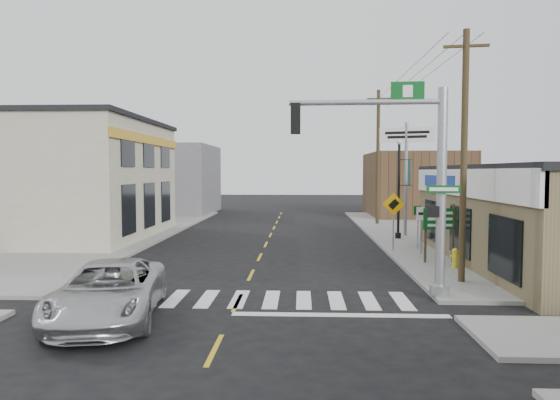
{
  "coord_description": "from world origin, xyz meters",
  "views": [
    {
      "loc": [
        1.92,
        -14.77,
        3.96
      ],
      "look_at": [
        1.05,
        5.36,
        2.8
      ],
      "focal_mm": 32.0,
      "sensor_mm": 36.0,
      "label": 1
    }
  ],
  "objects_px": {
    "guide_sign": "(440,224)",
    "utility_pole_near": "(464,154)",
    "lamp_post": "(400,181)",
    "utility_pole_far": "(378,155)",
    "bare_tree": "(488,181)",
    "suv": "(109,291)",
    "dance_center_sign": "(406,150)",
    "fire_hydrant": "(455,257)",
    "traffic_signal_pole": "(416,169)"
  },
  "relations": [
    {
      "from": "fire_hydrant",
      "to": "bare_tree",
      "type": "height_order",
      "value": "bare_tree"
    },
    {
      "from": "suv",
      "to": "guide_sign",
      "type": "distance_m",
      "value": 13.6
    },
    {
      "from": "lamp_post",
      "to": "bare_tree",
      "type": "xyz_separation_m",
      "value": [
        1.88,
        -8.33,
        0.17
      ]
    },
    {
      "from": "lamp_post",
      "to": "guide_sign",
      "type": "bearing_deg",
      "value": -94.61
    },
    {
      "from": "traffic_signal_pole",
      "to": "utility_pole_far",
      "type": "bearing_deg",
      "value": 86.6
    },
    {
      "from": "guide_sign",
      "to": "utility_pole_far",
      "type": "bearing_deg",
      "value": 85.31
    },
    {
      "from": "dance_center_sign",
      "to": "traffic_signal_pole",
      "type": "bearing_deg",
      "value": -81.54
    },
    {
      "from": "lamp_post",
      "to": "utility_pole_far",
      "type": "distance_m",
      "value": 8.29
    },
    {
      "from": "utility_pole_far",
      "to": "bare_tree",
      "type": "bearing_deg",
      "value": -78.31
    },
    {
      "from": "suv",
      "to": "utility_pole_far",
      "type": "relative_size",
      "value": 0.56
    },
    {
      "from": "lamp_post",
      "to": "dance_center_sign",
      "type": "height_order",
      "value": "dance_center_sign"
    },
    {
      "from": "guide_sign",
      "to": "dance_center_sign",
      "type": "xyz_separation_m",
      "value": [
        0.44,
        8.99,
        3.46
      ]
    },
    {
      "from": "traffic_signal_pole",
      "to": "utility_pole_near",
      "type": "xyz_separation_m",
      "value": [
        2.08,
        2.01,
        0.53
      ]
    },
    {
      "from": "traffic_signal_pole",
      "to": "guide_sign",
      "type": "relative_size",
      "value": 2.66
    },
    {
      "from": "traffic_signal_pole",
      "to": "lamp_post",
      "type": "xyz_separation_m",
      "value": [
        2.11,
        13.26,
        -0.63
      ]
    },
    {
      "from": "guide_sign",
      "to": "utility_pole_near",
      "type": "distance_m",
      "value": 4.55
    },
    {
      "from": "lamp_post",
      "to": "dance_center_sign",
      "type": "relative_size",
      "value": 0.84
    },
    {
      "from": "guide_sign",
      "to": "dance_center_sign",
      "type": "bearing_deg",
      "value": 81.78
    },
    {
      "from": "dance_center_sign",
      "to": "utility_pole_far",
      "type": "xyz_separation_m",
      "value": [
        -0.64,
        6.8,
        -0.08
      ]
    },
    {
      "from": "suv",
      "to": "utility_pole_far",
      "type": "height_order",
      "value": "utility_pole_far"
    },
    {
      "from": "traffic_signal_pole",
      "to": "fire_hydrant",
      "type": "relative_size",
      "value": 8.32
    },
    {
      "from": "suv",
      "to": "guide_sign",
      "type": "height_order",
      "value": "guide_sign"
    },
    {
      "from": "bare_tree",
      "to": "utility_pole_far",
      "type": "height_order",
      "value": "utility_pole_far"
    },
    {
      "from": "traffic_signal_pole",
      "to": "dance_center_sign",
      "type": "height_order",
      "value": "dance_center_sign"
    },
    {
      "from": "lamp_post",
      "to": "utility_pole_near",
      "type": "relative_size",
      "value": 0.65
    },
    {
      "from": "guide_sign",
      "to": "dance_center_sign",
      "type": "relative_size",
      "value": 0.37
    },
    {
      "from": "suv",
      "to": "fire_hydrant",
      "type": "relative_size",
      "value": 6.97
    },
    {
      "from": "fire_hydrant",
      "to": "utility_pole_near",
      "type": "xyz_separation_m",
      "value": [
        -0.52,
        -2.46,
        4.0
      ]
    },
    {
      "from": "guide_sign",
      "to": "utility_pole_near",
      "type": "xyz_separation_m",
      "value": [
        -0.2,
        -3.57,
        2.82
      ]
    },
    {
      "from": "guide_sign",
      "to": "suv",
      "type": "bearing_deg",
      "value": -148.98
    },
    {
      "from": "suv",
      "to": "guide_sign",
      "type": "xyz_separation_m",
      "value": [
        10.92,
        8.06,
        0.98
      ]
    },
    {
      "from": "bare_tree",
      "to": "utility_pole_near",
      "type": "relative_size",
      "value": 0.51
    },
    {
      "from": "traffic_signal_pole",
      "to": "utility_pole_far",
      "type": "height_order",
      "value": "utility_pole_far"
    },
    {
      "from": "fire_hydrant",
      "to": "dance_center_sign",
      "type": "relative_size",
      "value": 0.12
    },
    {
      "from": "traffic_signal_pole",
      "to": "lamp_post",
      "type": "bearing_deg",
      "value": 83.12
    },
    {
      "from": "lamp_post",
      "to": "utility_pole_far",
      "type": "bearing_deg",
      "value": 84.31
    },
    {
      "from": "suv",
      "to": "dance_center_sign",
      "type": "distance_m",
      "value": 20.96
    },
    {
      "from": "guide_sign",
      "to": "bare_tree",
      "type": "relative_size",
      "value": 0.56
    },
    {
      "from": "suv",
      "to": "traffic_signal_pole",
      "type": "distance_m",
      "value": 9.56
    },
    {
      "from": "traffic_signal_pole",
      "to": "lamp_post",
      "type": "height_order",
      "value": "traffic_signal_pole"
    },
    {
      "from": "bare_tree",
      "to": "utility_pole_far",
      "type": "bearing_deg",
      "value": 96.62
    },
    {
      "from": "suv",
      "to": "utility_pole_far",
      "type": "distance_m",
      "value": 26.5
    },
    {
      "from": "suv",
      "to": "lamp_post",
      "type": "height_order",
      "value": "lamp_post"
    },
    {
      "from": "dance_center_sign",
      "to": "fire_hydrant",
      "type": "bearing_deg",
      "value": -71.63
    },
    {
      "from": "guide_sign",
      "to": "utility_pole_far",
      "type": "distance_m",
      "value": 16.14
    },
    {
      "from": "utility_pole_near",
      "to": "traffic_signal_pole",
      "type": "bearing_deg",
      "value": -129.0
    },
    {
      "from": "utility_pole_near",
      "to": "utility_pole_far",
      "type": "bearing_deg",
      "value": 96.93
    },
    {
      "from": "suv",
      "to": "dance_center_sign",
      "type": "bearing_deg",
      "value": 46.86
    },
    {
      "from": "suv",
      "to": "bare_tree",
      "type": "xyz_separation_m",
      "value": [
        12.62,
        7.4,
        2.81
      ]
    },
    {
      "from": "traffic_signal_pole",
      "to": "utility_pole_near",
      "type": "distance_m",
      "value": 2.94
    }
  ]
}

